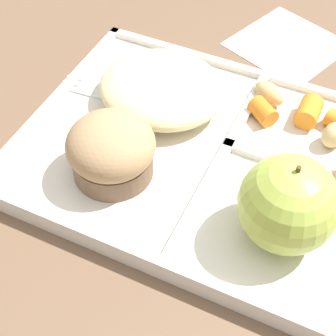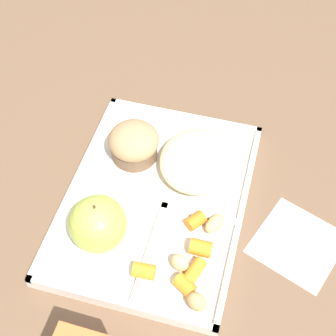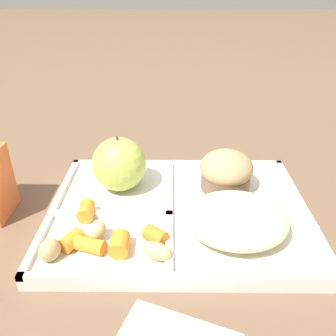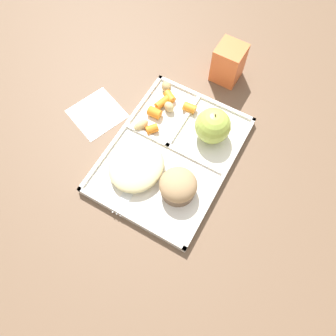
# 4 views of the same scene
# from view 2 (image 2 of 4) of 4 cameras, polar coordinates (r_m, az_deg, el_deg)

# --- Properties ---
(ground) EXTENTS (6.00, 6.00, 0.00)m
(ground) POSITION_cam_2_polar(r_m,az_deg,el_deg) (0.78, -1.29, -4.04)
(ground) COLOR brown
(lunch_tray) EXTENTS (0.36, 0.27, 0.02)m
(lunch_tray) POSITION_cam_2_polar(r_m,az_deg,el_deg) (0.77, -1.31, -3.75)
(lunch_tray) COLOR silver
(lunch_tray) RESTS_ON ground
(green_apple) EXTENTS (0.08, 0.08, 0.09)m
(green_apple) POSITION_cam_2_polar(r_m,az_deg,el_deg) (0.70, -7.94, -6.27)
(green_apple) COLOR #A8C14C
(green_apple) RESTS_ON lunch_tray
(bran_muffin) EXTENTS (0.08, 0.08, 0.06)m
(bran_muffin) POSITION_cam_2_polar(r_m,az_deg,el_deg) (0.80, -3.89, 2.81)
(bran_muffin) COLOR brown
(bran_muffin) RESTS_ON lunch_tray
(carrot_slice_diagonal) EXTENTS (0.03, 0.03, 0.02)m
(carrot_slice_diagonal) POSITION_cam_2_polar(r_m,az_deg,el_deg) (0.69, 1.92, -13.11)
(carrot_slice_diagonal) COLOR orange
(carrot_slice_diagonal) RESTS_ON lunch_tray
(carrot_slice_back) EXTENTS (0.03, 0.03, 0.02)m
(carrot_slice_back) POSITION_cam_2_polar(r_m,az_deg,el_deg) (0.73, 3.13, -5.98)
(carrot_slice_back) COLOR orange
(carrot_slice_back) RESTS_ON lunch_tray
(carrot_slice_small) EXTENTS (0.04, 0.03, 0.02)m
(carrot_slice_small) POSITION_cam_2_polar(r_m,az_deg,el_deg) (0.70, 3.00, -11.58)
(carrot_slice_small) COLOR orange
(carrot_slice_small) RESTS_ON lunch_tray
(carrot_slice_tilted) EXTENTS (0.02, 0.03, 0.02)m
(carrot_slice_tilted) POSITION_cam_2_polar(r_m,az_deg,el_deg) (0.70, -2.72, -11.55)
(carrot_slice_tilted) COLOR orange
(carrot_slice_tilted) RESTS_ON lunch_tray
(carrot_slice_near_corner) EXTENTS (0.02, 0.03, 0.02)m
(carrot_slice_near_corner) POSITION_cam_2_polar(r_m,az_deg,el_deg) (0.71, 3.73, -9.00)
(carrot_slice_near_corner) COLOR orange
(carrot_slice_near_corner) RESTS_ON lunch_tray
(potato_chunk_corner) EXTENTS (0.03, 0.03, 0.03)m
(potato_chunk_corner) POSITION_cam_2_polar(r_m,az_deg,el_deg) (0.70, 1.34, -10.65)
(potato_chunk_corner) COLOR tan
(potato_chunk_corner) RESTS_ON lunch_tray
(potato_chunk_golden) EXTENTS (0.04, 0.04, 0.02)m
(potato_chunk_golden) POSITION_cam_2_polar(r_m,az_deg,el_deg) (0.73, 5.32, -6.25)
(potato_chunk_golden) COLOR tan
(potato_chunk_golden) RESTS_ON lunch_tray
(potato_chunk_wedge) EXTENTS (0.03, 0.03, 0.03)m
(potato_chunk_wedge) POSITION_cam_2_polar(r_m,az_deg,el_deg) (0.68, 3.26, -14.85)
(potato_chunk_wedge) COLOR tan
(potato_chunk_wedge) RESTS_ON lunch_tray
(egg_noodle_pile) EXTENTS (0.13, 0.12, 0.04)m
(egg_noodle_pile) POSITION_cam_2_polar(r_m,az_deg,el_deg) (0.79, 3.35, 0.87)
(egg_noodle_pile) COLOR beige
(egg_noodle_pile) RESTS_ON lunch_tray
(meatball_front) EXTENTS (0.03, 0.03, 0.03)m
(meatball_front) POSITION_cam_2_polar(r_m,az_deg,el_deg) (0.79, 3.33, 0.72)
(meatball_front) COLOR #755B4C
(meatball_front) RESTS_ON lunch_tray
(meatball_back) EXTENTS (0.04, 0.04, 0.04)m
(meatball_back) POSITION_cam_2_polar(r_m,az_deg,el_deg) (0.79, 3.41, 0.98)
(meatball_back) COLOR brown
(meatball_back) RESTS_ON lunch_tray
(plastic_fork) EXTENTS (0.15, 0.03, 0.00)m
(plastic_fork) POSITION_cam_2_polar(r_m,az_deg,el_deg) (0.83, 3.25, 2.84)
(plastic_fork) COLOR silver
(plastic_fork) RESTS_ON lunch_tray
(paper_napkin) EXTENTS (0.15, 0.15, 0.00)m
(paper_napkin) POSITION_cam_2_polar(r_m,az_deg,el_deg) (0.77, 14.45, -8.27)
(paper_napkin) COLOR white
(paper_napkin) RESTS_ON ground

